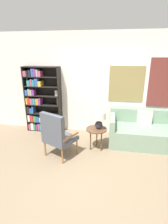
% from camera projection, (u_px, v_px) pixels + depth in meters
% --- Properties ---
extents(ground_plane, '(14.00, 14.00, 0.00)m').
position_uv_depth(ground_plane, '(76.00, 176.00, 3.27)').
color(ground_plane, '#847056').
extents(wall_back, '(6.40, 0.08, 2.70)m').
position_uv_depth(wall_back, '(93.00, 85.00, 4.70)').
color(wall_back, white).
rests_on(wall_back, ground_plane).
extents(bookshelf, '(0.99, 0.30, 1.83)m').
position_uv_depth(bookshelf, '(39.00, 101.00, 4.92)').
color(bookshelf, black).
rests_on(bookshelf, ground_plane).
extents(armchair, '(0.78, 0.77, 1.02)m').
position_uv_depth(armchair, '(56.00, 133.00, 3.67)').
color(armchair, olive).
rests_on(armchair, ground_plane).
extents(couch, '(1.71, 0.94, 0.80)m').
position_uv_depth(couch, '(144.00, 131.00, 4.37)').
color(couch, gray).
rests_on(couch, ground_plane).
extents(side_table, '(0.48, 0.48, 0.52)m').
position_uv_depth(side_table, '(96.00, 131.00, 4.03)').
color(side_table, brown).
rests_on(side_table, ground_plane).
extents(table_lamp, '(0.31, 0.31, 0.41)m').
position_uv_depth(table_lamp, '(99.00, 118.00, 3.93)').
color(table_lamp, '#2D2D33').
rests_on(table_lamp, side_table).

